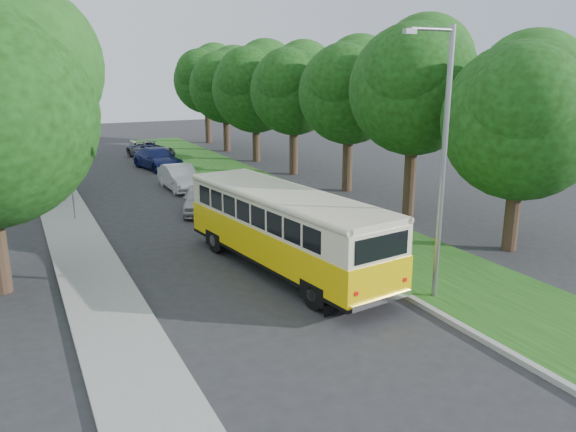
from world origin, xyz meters
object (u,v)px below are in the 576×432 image
lamppost_near (441,158)px  car_grey (151,150)px  car_white (180,177)px  car_silver (199,199)px  car_blue (158,159)px  vintage_bus (285,231)px  lamppost_far (54,124)px

lamppost_near → car_grey: (-1.21, 31.42, -3.71)m
car_white → car_silver: bearing=-97.5°
lamppost_near → car_blue: (-1.91, 26.44, -3.64)m
vintage_bus → car_grey: size_ratio=2.04×
car_silver → car_blue: bearing=103.4°
lamppost_far → car_white: 7.33m
vintage_bus → car_blue: bearing=79.8°
lamppost_far → car_silver: (5.87, -5.01, -3.46)m
vintage_bus → car_white: vintage_bus is taller
car_grey → lamppost_far: bearing=-136.0°
lamppost_far → car_blue: (7.00, 7.94, -3.39)m
car_white → car_blue: car_blue is taller
lamppost_far → vintage_bus: lamppost_far is taller
car_white → lamppost_near: bearing=-84.0°
lamppost_near → car_blue: lamppost_near is taller
lamppost_near → car_silver: 14.32m
lamppost_far → car_blue: bearing=48.6°
car_blue → car_white: bearing=-105.1°
vintage_bus → car_white: size_ratio=2.22×
car_white → car_blue: (0.52, 7.39, 0.01)m
car_blue → car_grey: car_blue is taller
lamppost_far → vintage_bus: size_ratio=0.78×
vintage_bus → car_silver: (-0.13, 9.24, -0.78)m
vintage_bus → lamppost_far: bearing=105.2°
lamppost_near → car_silver: (-3.03, 13.49, -3.71)m
vintage_bus → car_blue: size_ratio=1.93×
vintage_bus → car_grey: (1.70, 27.17, -0.78)m
car_silver → car_white: 5.59m
lamppost_far → car_white: bearing=4.8°
vintage_bus → car_blue: 22.22m
car_blue → car_grey: bearing=70.9°
lamppost_far → vintage_bus: (6.00, -14.25, -2.68)m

